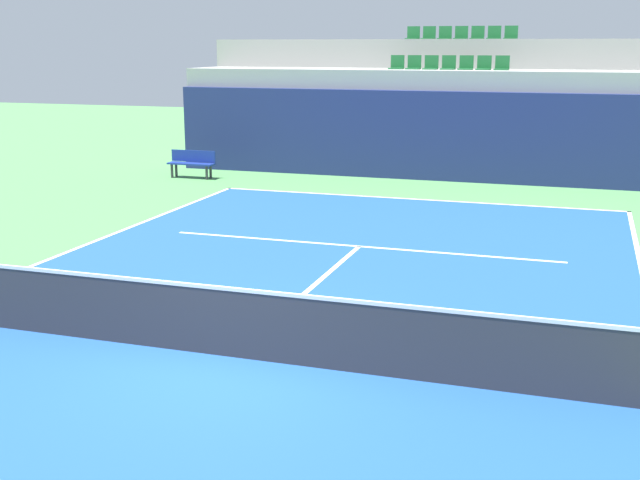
% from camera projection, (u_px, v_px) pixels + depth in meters
% --- Properties ---
extents(ground_plane, '(80.00, 80.00, 0.00)m').
position_uv_depth(ground_plane, '(231.00, 357.00, 10.81)').
color(ground_plane, '#4C8C4C').
extents(court_surface, '(11.00, 24.00, 0.01)m').
position_uv_depth(court_surface, '(231.00, 357.00, 10.81)').
color(court_surface, '#1E4C99').
rests_on(court_surface, ground_plane).
extents(baseline_far, '(11.00, 0.10, 0.00)m').
position_uv_depth(baseline_far, '(414.00, 199.00, 21.85)').
color(baseline_far, white).
rests_on(baseline_far, court_surface).
extents(service_line_far, '(8.26, 0.10, 0.00)m').
position_uv_depth(service_line_far, '(359.00, 246.00, 16.72)').
color(service_line_far, white).
rests_on(service_line_far, court_surface).
extents(centre_service_line, '(0.10, 6.40, 0.00)m').
position_uv_depth(centre_service_line, '(309.00, 290.00, 13.76)').
color(centre_service_line, white).
rests_on(centre_service_line, court_surface).
extents(back_wall, '(17.04, 0.30, 2.71)m').
position_uv_depth(back_wall, '(438.00, 136.00, 24.67)').
color(back_wall, navy).
rests_on(back_wall, ground_plane).
extents(stands_tier_lower, '(17.04, 2.40, 3.31)m').
position_uv_depth(stands_tier_lower, '(446.00, 122.00, 25.84)').
color(stands_tier_lower, '#9E9E99').
rests_on(stands_tier_lower, ground_plane).
extents(stands_tier_upper, '(17.04, 2.40, 4.25)m').
position_uv_depth(stands_tier_upper, '(458.00, 103.00, 27.95)').
color(stands_tier_upper, '#9E9E99').
rests_on(stands_tier_upper, ground_plane).
extents(seating_row_lower, '(3.76, 0.44, 0.44)m').
position_uv_depth(seating_row_lower, '(448.00, 65.00, 25.52)').
color(seating_row_lower, '#1E6633').
rests_on(seating_row_lower, stands_tier_lower).
extents(seating_row_upper, '(3.76, 0.44, 0.44)m').
position_uv_depth(seating_row_upper, '(461.00, 35.00, 27.51)').
color(seating_row_upper, '#1E6633').
rests_on(seating_row_upper, stands_tier_upper).
extents(tennis_net, '(11.08, 0.08, 1.07)m').
position_uv_depth(tennis_net, '(230.00, 321.00, 10.69)').
color(tennis_net, black).
rests_on(tennis_net, court_surface).
extents(player_bench, '(1.50, 0.40, 0.85)m').
position_uv_depth(player_bench, '(192.00, 162.00, 25.34)').
color(player_bench, navy).
rests_on(player_bench, ground_plane).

